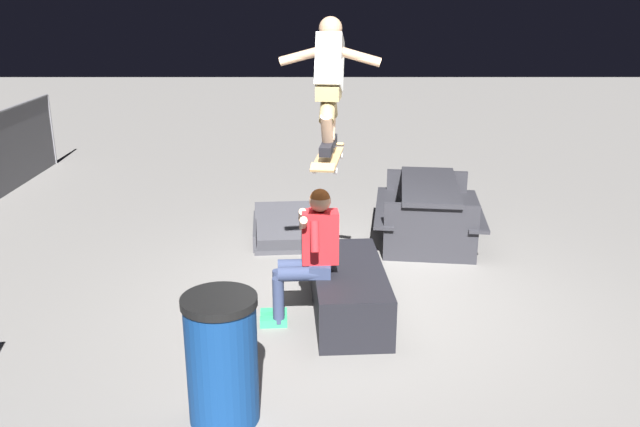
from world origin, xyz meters
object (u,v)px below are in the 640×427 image
Objects in this scene: ledge_box_main at (349,291)px; skateboard at (328,157)px; person_sitting_on_ledge at (309,250)px; trash_bin at (222,359)px; kicker_ramp at (285,233)px; picnic_table_back at (429,203)px; skater_airborne at (329,78)px.

skateboard is (-0.22, 0.21, 1.40)m from ledge_box_main.
person_sitting_on_ledge is 1.34× the size of trash_bin.
trash_bin is at bearing 149.57° from ledge_box_main.
skateboard reaches higher than kicker_ramp.
kicker_ramp is 1.89m from picnic_table_back.
kicker_ramp is 0.66× the size of picnic_table_back.
skateboard is 0.69m from skater_airborne.
kicker_ramp is at bearing 12.51° from skateboard.
picnic_table_back is (-0.03, -1.84, 0.43)m from kicker_ramp.
ledge_box_main is at bearing 152.16° from picnic_table_back.
skateboard is at bearing -113.39° from person_sitting_on_ledge.
trash_bin is (-3.82, 0.26, 0.43)m from kicker_ramp.
skateboard is at bearing -167.49° from kicker_ramp.
person_sitting_on_ledge reaches higher than kicker_ramp.
ledge_box_main is at bearing -30.43° from trash_bin.
kicker_ramp is (2.30, 0.53, -2.26)m from skater_airborne.
trash_bin is at bearing 176.04° from kicker_ramp.
picnic_table_back is (2.33, -1.32, -1.15)m from skateboard.
trash_bin is (-1.47, 0.79, -1.15)m from skateboard.
person_sitting_on_ledge is 0.72× the size of picnic_table_back.
picnic_table_back is 4.34m from trash_bin.
picnic_table_back is at bearing -29.01° from trash_bin.
person_sitting_on_ledge is 1.60m from skater_airborne.
trash_bin reaches higher than ledge_box_main.
skater_airborne is at bearing 129.90° from ledge_box_main.
kicker_ramp is (2.13, 0.73, -0.18)m from ledge_box_main.
person_sitting_on_ledge is 0.93m from skateboard.
person_sitting_on_ledge is at bearing 146.32° from picnic_table_back.
trash_bin reaches higher than kicker_ramp.
person_sitting_on_ledge is at bearing 66.61° from skateboard.
skater_airborne is (-0.17, 0.20, 2.09)m from ledge_box_main.
ledge_box_main is 1.30× the size of kicker_ramp.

